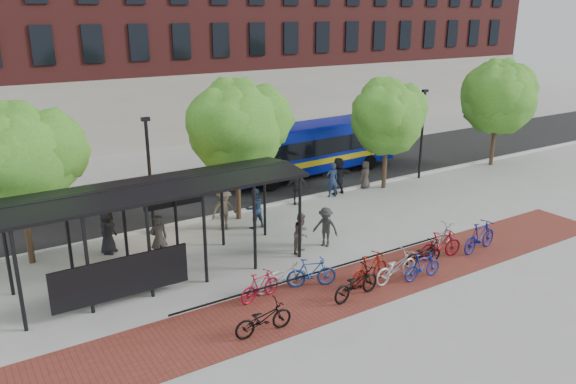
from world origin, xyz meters
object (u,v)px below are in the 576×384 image
bike_6 (396,267)px  bike_9 (441,245)px  tree_b (237,124)px  bike_0 (263,319)px  pedestrian_1 (159,238)px  pedestrian_5 (338,176)px  pedestrian_0 (107,231)px  pedestrian_2 (255,208)px  bike_8 (423,254)px  pedestrian_9 (326,227)px  bike_1 (260,286)px  bike_5 (370,269)px  bike_10 (442,236)px  bus (311,146)px  tree_d (499,94)px  pedestrian_7 (332,180)px  pedestrian_8 (302,233)px  pedestrian_4 (297,187)px  bike_7 (423,266)px  pedestrian_3 (224,210)px  bike_2 (280,276)px  lamp_post_left (150,173)px  bike_3 (311,272)px  bus_shelter (157,198)px  bike_4 (356,283)px  tree_a (19,155)px  lamp_post_right (422,132)px  pedestrian_6 (365,175)px  tree_c (388,114)px  bike_11 (480,236)px

bike_6 → bike_9: bike_9 is taller
tree_b → bike_0: (-4.08, -9.22, -3.96)m
pedestrian_1 → pedestrian_5: 11.41m
pedestrian_0 → pedestrian_2: (6.29, -0.73, -0.03)m
bike_8 → pedestrian_9: pedestrian_9 is taller
pedestrian_1 → bike_1: bearing=113.6°
bike_5 → bike_10: bearing=-89.1°
bus → pedestrian_1: bearing=-153.3°
bus → pedestrian_1: 13.65m
tree_d → pedestrian_2: tree_d is taller
pedestrian_7 → pedestrian_8: (-5.30, -5.04, -0.09)m
bike_1 → pedestrian_9: (4.53, 2.49, 0.34)m
tree_b → pedestrian_4: bearing=3.7°
bike_7 → pedestrian_0: 12.27m
bike_7 → pedestrian_3: 9.07m
pedestrian_5 → tree_b: bearing=4.1°
bike_2 → bike_7: 5.19m
bike_8 → bike_10: bearing=-65.1°
tree_b → bike_1: (-3.12, -7.34, -3.96)m
bike_5 → pedestrian_3: bearing=5.4°
tree_b → bike_7: size_ratio=3.87×
pedestrian_3 → tree_d: bearing=3.3°
lamp_post_left → pedestrian_9: lamp_post_left is taller
pedestrian_2 → bike_1: bearing=61.8°
bike_3 → bike_6: 3.09m
lamp_post_left → bike_10: size_ratio=2.79×
bus_shelter → bike_10: (10.56, -3.72, -2.52)m
tree_b → bike_6: bearing=-79.1°
pedestrian_1 → pedestrian_3: (3.60, 1.62, 0.00)m
bike_3 → pedestrian_4: bearing=-8.7°
bike_4 → tree_a: bearing=36.7°
bike_10 → pedestrian_4: bearing=-5.4°
tree_d → bike_9: (-13.52, -8.27, -3.90)m
bike_7 → pedestrian_2: bearing=21.2°
lamp_post_left → bike_0: lamp_post_left is taller
bike_6 → pedestrian_5: pedestrian_5 is taller
lamp_post_right → bike_2: bearing=-152.3°
bike_3 → pedestrian_6: size_ratio=1.17×
bike_7 → pedestrian_8: bearing=31.0°
bike_3 → pedestrian_1: size_ratio=0.95×
pedestrian_3 → pedestrian_7: bearing=10.1°
pedestrian_9 → bike_2: bearing=-89.2°
tree_c → lamp_post_left: bearing=178.9°
bike_0 → bike_11: (10.43, 0.60, 0.13)m
bike_6 → pedestrian_1: size_ratio=1.08×
bus → pedestrian_3: size_ratio=6.06×
pedestrian_0 → bike_6: bearing=-91.8°
bike_4 → lamp_post_left: bearing=14.9°
bus → bike_4: 15.11m
pedestrian_6 → pedestrian_3: bearing=-7.8°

